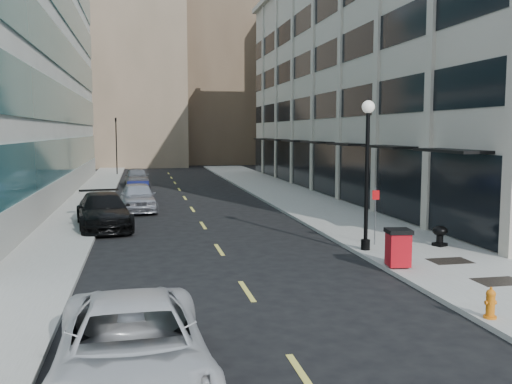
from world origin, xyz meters
name	(u,v)px	position (x,y,z in m)	size (l,w,h in m)	color
ground	(261,312)	(0.00, 0.00, 0.00)	(160.00, 160.00, 0.00)	black
sidewalk_right	(312,205)	(7.50, 20.00, 0.07)	(5.00, 80.00, 0.15)	gray
sidewalk_left	(80,211)	(-6.50, 20.00, 0.07)	(3.00, 80.00, 0.15)	gray
building_right	(405,75)	(16.94, 26.99, 8.99)	(15.30, 46.50, 18.25)	#B8AC9C
skyline_tan_near	(131,64)	(-4.00, 68.00, 14.00)	(14.00, 18.00, 28.00)	#866E58
skyline_brown	(214,48)	(8.00, 72.00, 17.00)	(12.00, 16.00, 34.00)	brown
skyline_tan_far	(66,90)	(-14.00, 78.00, 11.00)	(12.00, 14.00, 22.00)	#866E58
skyline_stone	(289,94)	(18.00, 66.00, 10.00)	(10.00, 14.00, 20.00)	#B8AC9C
grate_mid	(499,281)	(7.60, 1.00, 0.15)	(1.40, 1.00, 0.01)	black
grate_far	(450,261)	(7.60, 3.80, 0.15)	(1.40, 1.00, 0.01)	black
road_centerline	(197,217)	(0.00, 17.00, 0.01)	(0.15, 68.20, 0.01)	#D8CC4C
traffic_signal	(116,121)	(-5.50, 48.00, 5.72)	(0.66, 0.66, 6.98)	black
car_white_van	(132,348)	(-3.20, -4.00, 0.82)	(2.71, 5.88, 1.63)	silver
car_black_pickup	(103,211)	(-4.80, 14.00, 0.86)	(2.40, 5.90, 1.71)	black
car_silver_sedan	(138,197)	(-3.20, 19.80, 0.85)	(2.01, 5.00, 1.70)	#A0A1A9
car_blue_sedan	(138,191)	(-3.20, 24.70, 0.68)	(1.43, 4.11, 1.35)	navy
car_grey_sedan	(137,177)	(-3.36, 35.00, 0.82)	(1.94, 4.82, 1.64)	slate
fire_hydrant	(490,303)	(5.30, -2.00, 0.52)	(0.31, 0.31, 0.77)	orange
trash_bin	(398,247)	(5.40, 3.32, 0.85)	(0.89, 0.94, 1.29)	#A90B14
lamppost	(367,161)	(5.42, 6.20, 3.57)	(0.48, 0.48, 5.82)	black
sign_post	(375,207)	(6.18, 7.07, 1.67)	(0.27, 0.09, 2.35)	slate
urn_planter	(440,234)	(8.60, 6.30, 0.64)	(0.59, 0.59, 0.81)	black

